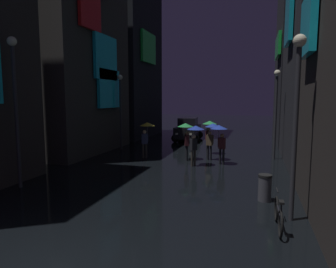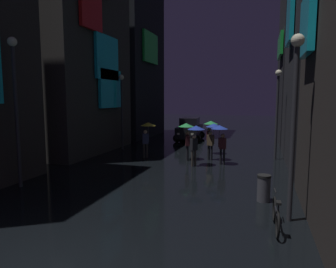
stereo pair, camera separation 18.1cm
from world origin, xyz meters
The scene contains 15 objects.
building_left_mid centered at (-7.48, 13.00, 7.22)m, with size 4.25×8.01×14.45m.
building_left_far centered at (-7.49, 21.71, 11.98)m, with size 4.25×7.42×23.96m.
pedestrian_near_crossing_blue centered at (2.11, 11.61, 1.67)m, with size 0.90×0.90×2.12m.
pedestrian_foreground_right_blue centered at (1.54, 12.63, 1.67)m, with size 0.90×0.90×2.12m.
pedestrian_midstreet_centre_green centered at (0.11, 12.25, 1.67)m, with size 0.90×0.90×2.12m.
pedestrian_far_right_yellow centered at (-2.27, 12.18, 1.67)m, with size 0.90×0.90×2.12m.
pedestrian_midstreet_left_blue centered at (0.91, 10.91, 1.67)m, with size 0.90×0.90×2.12m.
pedestrian_foreground_left_green centered at (1.09, 14.53, 1.67)m, with size 0.90×0.90×2.12m.
bicycle_parked_at_storefront centered at (4.60, 4.00, 0.39)m, with size 0.14×1.82×0.96m.
car_distant centered at (-1.57, 20.26, 0.93)m, with size 2.43×4.23×1.92m.
streetlamp_left_near centered at (-5.00, 5.14, 3.63)m, with size 0.36×0.36×5.85m.
streetlamp_right_near centered at (5.00, 4.72, 3.31)m, with size 0.36×0.36×5.26m.
streetlamp_left_far centered at (-5.00, 14.46, 3.24)m, with size 0.36×0.36×5.13m.
streetlamp_right_far centered at (5.00, 13.93, 3.24)m, with size 0.36×0.36×5.13m.
trash_bin centered at (4.30, 6.23, 0.47)m, with size 0.46×0.46×0.93m.
Camera 2 is at (4.10, -4.26, 3.53)m, focal length 32.00 mm.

